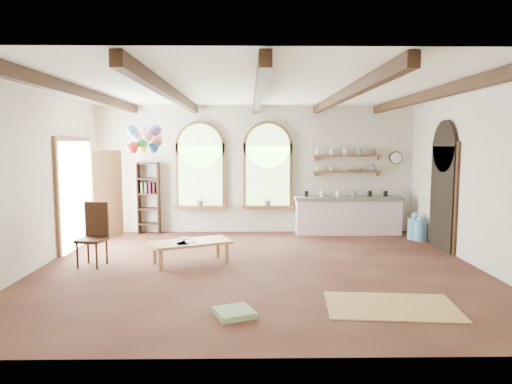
{
  "coord_description": "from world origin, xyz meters",
  "views": [
    {
      "loc": [
        -0.16,
        -8.08,
        2.24
      ],
      "look_at": [
        -0.04,
        0.6,
        1.33
      ],
      "focal_mm": 32.0,
      "sensor_mm": 36.0,
      "label": 1
    }
  ],
  "objects_px": {
    "side_chair": "(93,248)",
    "balloon_cluster": "(145,139)",
    "coffee_table": "(191,244)",
    "kitchen_counter": "(348,215)"
  },
  "relations": [
    {
      "from": "side_chair",
      "to": "balloon_cluster",
      "type": "relative_size",
      "value": 1.02
    },
    {
      "from": "balloon_cluster",
      "to": "coffee_table",
      "type": "bearing_deg",
      "value": -50.3
    },
    {
      "from": "coffee_table",
      "to": "balloon_cluster",
      "type": "height_order",
      "value": "balloon_cluster"
    },
    {
      "from": "coffee_table",
      "to": "side_chair",
      "type": "xyz_separation_m",
      "value": [
        -1.79,
        -0.16,
        -0.03
      ]
    },
    {
      "from": "side_chair",
      "to": "balloon_cluster",
      "type": "xyz_separation_m",
      "value": [
        0.66,
        1.52,
        2.01
      ]
    },
    {
      "from": "kitchen_counter",
      "to": "side_chair",
      "type": "distance_m",
      "value": 6.13
    },
    {
      "from": "kitchen_counter",
      "to": "side_chair",
      "type": "xyz_separation_m",
      "value": [
        -5.36,
        -2.97,
        -0.14
      ]
    },
    {
      "from": "kitchen_counter",
      "to": "side_chair",
      "type": "height_order",
      "value": "side_chair"
    },
    {
      "from": "coffee_table",
      "to": "side_chair",
      "type": "height_order",
      "value": "side_chair"
    },
    {
      "from": "coffee_table",
      "to": "side_chair",
      "type": "distance_m",
      "value": 1.8
    }
  ]
}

